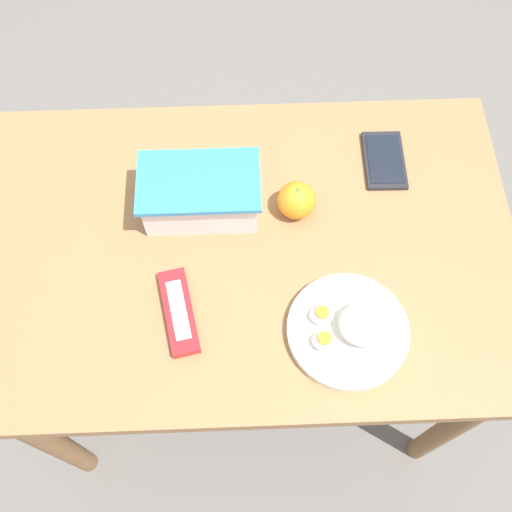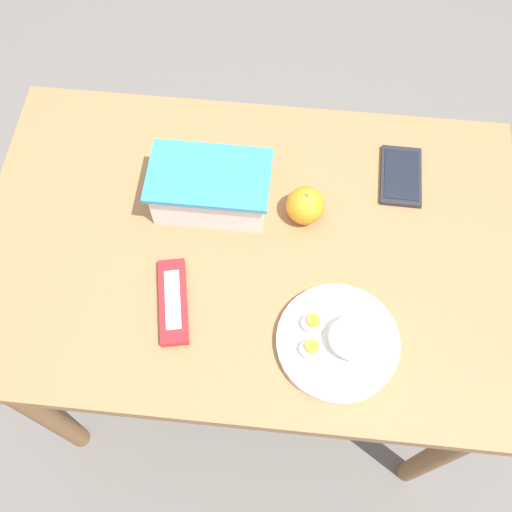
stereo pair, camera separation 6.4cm
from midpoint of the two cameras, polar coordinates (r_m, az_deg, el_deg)
ground_plane at (r=1.79m, az=-1.61°, el=-9.85°), size 10.00×10.00×0.00m
table at (r=1.20m, az=-2.37°, el=-1.35°), size 1.01×0.66×0.74m
food_container at (r=1.11m, az=-6.89°, el=5.61°), size 0.22×0.13×0.10m
orange_fruit at (r=1.11m, az=2.28°, el=5.24°), size 0.07×0.07×0.07m
rice_plate at (r=1.03m, az=7.36°, el=-7.00°), size 0.21×0.21×0.06m
candy_bar at (r=1.05m, az=-9.03°, el=-5.38°), size 0.08×0.16×0.02m
cell_phone at (r=1.22m, az=10.68°, el=8.87°), size 0.08×0.14×0.01m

